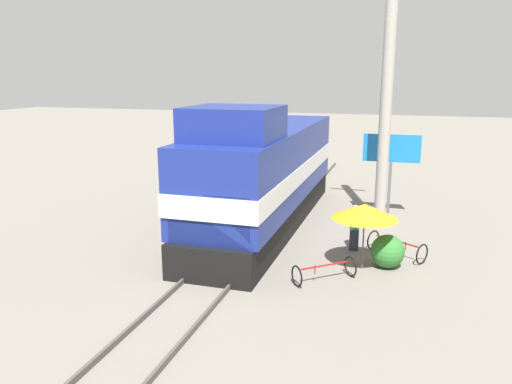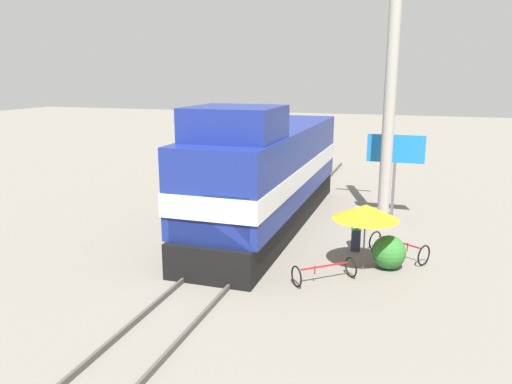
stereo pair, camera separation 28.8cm
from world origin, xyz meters
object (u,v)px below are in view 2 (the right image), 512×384
Objects in this scene: utility_pole at (391,78)px; bicycle_spare at (324,271)px; locomotive at (267,175)px; billboard_sign at (395,154)px; person_bystander at (357,227)px; vendor_umbrella at (366,212)px; bicycle at (399,247)px.

utility_pole is 8.20m from bicycle_spare.
utility_pole is at bearing 17.00° from locomotive.
bicycle_spare is at bearing -100.94° from billboard_sign.
utility_pole is at bearing 128.05° from bicycle_spare.
person_bystander is at bearing -101.18° from billboard_sign.
vendor_umbrella is (4.15, -3.33, -0.25)m from locomotive.
utility_pole is at bearing 87.12° from vendor_umbrella.
utility_pole reaches higher than billboard_sign.
billboard_sign is 5.43m from bicycle.
locomotive is 5.55m from billboard_sign.
person_bystander is at bearing 113.95° from bicycle.
person_bystander is 0.88× the size of bicycle_spare.
person_bystander reaches higher than bicycle_spare.
person_bystander is at bearing 128.92° from bicycle_spare.
vendor_umbrella reaches higher than bicycle_spare.
utility_pole is 7.13× the size of person_bystander.
locomotive is 1.11× the size of utility_pole.
utility_pole is 6.11m from vendor_umbrella.
locomotive reaches higher than bicycle.
bicycle is (0.49, -4.88, -2.34)m from billboard_sign.
locomotive is at bearing 141.31° from vendor_umbrella.
billboard_sign reaches higher than vendor_umbrella.
bicycle_spare is at bearing -100.55° from person_bystander.
bicycle is at bearing -84.21° from billboard_sign.
bicycle_spare is (3.18, -4.64, -1.79)m from locomotive.
locomotive reaches higher than billboard_sign.
person_bystander is 3.03m from bicycle_spare.
vendor_umbrella is (-0.23, -4.67, -3.94)m from utility_pole.
vendor_umbrella is 1.30× the size of person_bystander.
billboard_sign is at bearing 32.62° from locomotive.
vendor_umbrella is at bearing -92.88° from utility_pole.
person_bystander is (3.73, -1.71, -1.24)m from locomotive.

